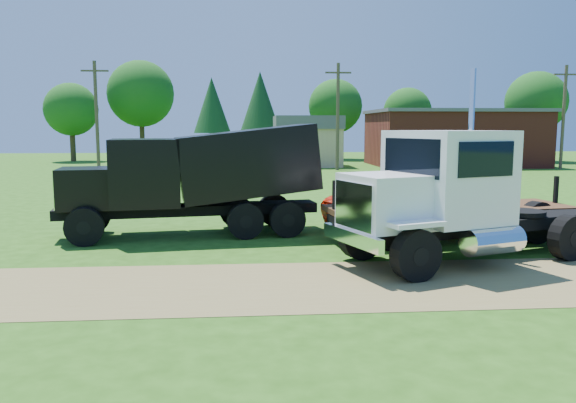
{
  "coord_description": "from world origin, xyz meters",
  "views": [
    {
      "loc": [
        -2.01,
        -12.6,
        3.64
      ],
      "look_at": [
        -0.79,
        2.75,
        1.6
      ],
      "focal_mm": 35.0,
      "sensor_mm": 36.0,
      "label": 1
    }
  ],
  "objects": [
    {
      "name": "ground",
      "position": [
        0.0,
        0.0,
        0.0
      ],
      "size": [
        140.0,
        140.0,
        0.0
      ],
      "primitive_type": "plane",
      "color": "#244E11",
      "rests_on": "ground"
    },
    {
      "name": "dirt_track",
      "position": [
        0.0,
        0.0,
        0.01
      ],
      "size": [
        120.0,
        4.2,
        0.01
      ],
      "primitive_type": "cube",
      "color": "olive",
      "rests_on": "ground"
    },
    {
      "name": "white_semi_tractor",
      "position": [
        3.51,
        1.93,
        1.8
      ],
      "size": [
        8.86,
        5.45,
        5.28
      ],
      "rotation": [
        0.0,
        0.0,
        0.35
      ],
      "color": "black",
      "rests_on": "ground"
    },
    {
      "name": "black_dump_truck",
      "position": [
        -3.47,
        6.5,
        2.07
      ],
      "size": [
        8.86,
        3.78,
        3.77
      ],
      "rotation": [
        0.0,
        0.0,
        0.14
      ],
      "color": "black",
      "rests_on": "ground"
    },
    {
      "name": "orange_pickup",
      "position": [
        3.75,
        7.33,
        0.81
      ],
      "size": [
        6.39,
        4.85,
        1.61
      ],
      "primitive_type": "imported",
      "rotation": [
        0.0,
        0.0,
        2.0
      ],
      "color": "red",
      "rests_on": "ground"
    },
    {
      "name": "flatbed_trailer",
      "position": [
        4.6,
        4.84,
        0.87
      ],
      "size": [
        8.12,
        3.28,
        2.02
      ],
      "rotation": [
        0.0,
        0.0,
        0.12
      ],
      "color": "#3B2512",
      "rests_on": "ground"
    },
    {
      "name": "spectator_b",
      "position": [
        2.75,
        7.58,
        1.0
      ],
      "size": [
        1.23,
        1.22,
        2.01
      ],
      "primitive_type": "imported",
      "rotation": [
        0.0,
        0.0,
        3.88
      ],
      "color": "#999999",
      "rests_on": "ground"
    },
    {
      "name": "brick_building",
      "position": [
        18.0,
        40.0,
        2.66
      ],
      "size": [
        15.4,
        10.4,
        5.3
      ],
      "color": "maroon",
      "rests_on": "ground"
    },
    {
      "name": "tan_shed",
      "position": [
        4.0,
        40.0,
        2.42
      ],
      "size": [
        6.2,
        5.4,
        4.7
      ],
      "color": "tan",
      "rests_on": "ground"
    },
    {
      "name": "utility_poles",
      "position": [
        6.0,
        35.0,
        4.71
      ],
      "size": [
        42.2,
        0.28,
        9.0
      ],
      "color": "#493729",
      "rests_on": "ground"
    },
    {
      "name": "tree_row",
      "position": [
        1.64,
        50.76,
        6.4
      ],
      "size": [
        55.65,
        15.46,
        11.29
      ],
      "color": "#312514",
      "rests_on": "ground"
    }
  ]
}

